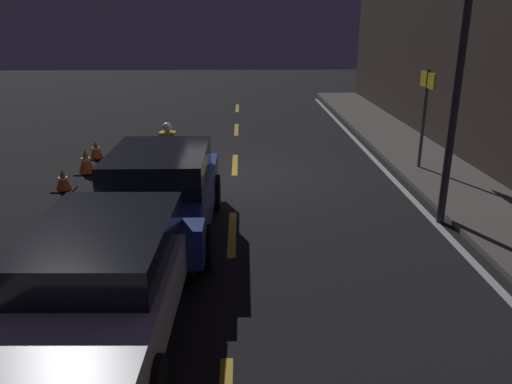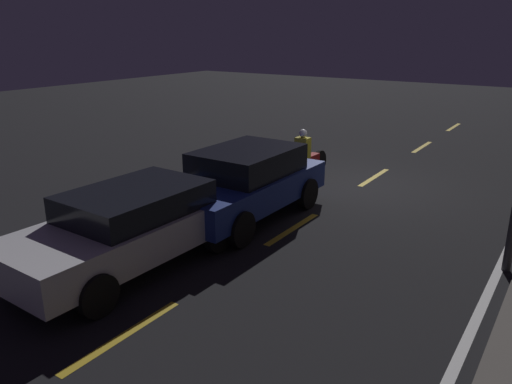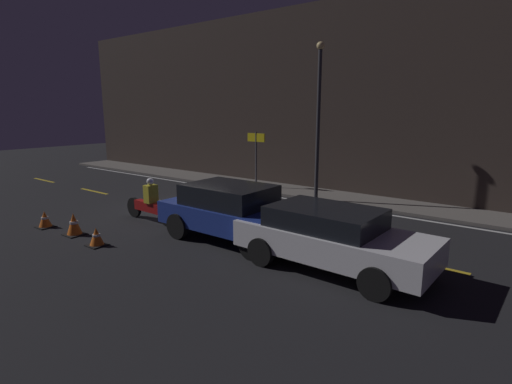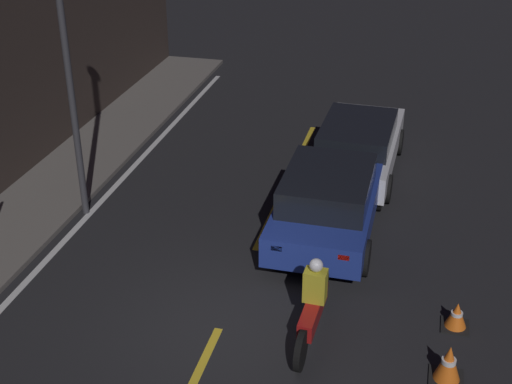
{
  "view_description": "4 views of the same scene",
  "coord_description": "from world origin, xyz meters",
  "px_view_note": "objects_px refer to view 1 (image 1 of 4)",
  "views": [
    {
      "loc": [
        11.69,
        0.19,
        3.59
      ],
      "look_at": [
        3.36,
        0.43,
        0.73
      ],
      "focal_mm": 35.0,
      "sensor_mm": 36.0,
      "label": 1
    },
    {
      "loc": [
        11.75,
        4.63,
        3.86
      ],
      "look_at": [
        4.09,
        -0.5,
        0.86
      ],
      "focal_mm": 35.0,
      "sensor_mm": 36.0,
      "label": 2
    },
    {
      "loc": [
        10.19,
        -9.08,
        3.43
      ],
      "look_at": [
        3.59,
        -0.44,
        1.18
      ],
      "focal_mm": 28.0,
      "sensor_mm": 36.0,
      "label": 3
    },
    {
      "loc": [
        -8.98,
        -2.89,
        7.49
      ],
      "look_at": [
        2.75,
        0.05,
        1.16
      ],
      "focal_mm": 50.0,
      "sensor_mm": 36.0,
      "label": 4
    }
  ],
  "objects_px": {
    "sedan_white": "(101,278)",
    "motorcycle": "(169,156)",
    "street_lamp": "(463,43)",
    "sedan_blue": "(159,191)",
    "shop_sign": "(426,99)",
    "traffic_cone_mid": "(86,161)",
    "traffic_cone_far": "(63,180)",
    "traffic_cone_near": "(96,150)"
  },
  "relations": [
    {
      "from": "sedan_blue",
      "to": "street_lamp",
      "type": "relative_size",
      "value": 0.72
    },
    {
      "from": "sedan_blue",
      "to": "shop_sign",
      "type": "relative_size",
      "value": 1.73
    },
    {
      "from": "traffic_cone_near",
      "to": "traffic_cone_mid",
      "type": "relative_size",
      "value": 0.79
    },
    {
      "from": "sedan_blue",
      "to": "shop_sign",
      "type": "xyz_separation_m",
      "value": [
        -3.74,
        5.9,
        1.0
      ]
    },
    {
      "from": "motorcycle",
      "to": "traffic_cone_mid",
      "type": "bearing_deg",
      "value": -102.7
    },
    {
      "from": "motorcycle",
      "to": "shop_sign",
      "type": "distance_m",
      "value": 6.32
    },
    {
      "from": "sedan_blue",
      "to": "sedan_white",
      "type": "height_order",
      "value": "sedan_blue"
    },
    {
      "from": "traffic_cone_mid",
      "to": "street_lamp",
      "type": "relative_size",
      "value": 0.11
    },
    {
      "from": "traffic_cone_mid",
      "to": "traffic_cone_far",
      "type": "bearing_deg",
      "value": -5.44
    },
    {
      "from": "sedan_blue",
      "to": "motorcycle",
      "type": "distance_m",
      "value": 3.21
    },
    {
      "from": "motorcycle",
      "to": "sedan_white",
      "type": "bearing_deg",
      "value": 2.63
    },
    {
      "from": "sedan_blue",
      "to": "motorcycle",
      "type": "relative_size",
      "value": 1.78
    },
    {
      "from": "traffic_cone_mid",
      "to": "traffic_cone_far",
      "type": "xyz_separation_m",
      "value": [
        1.33,
        -0.13,
        -0.07
      ]
    },
    {
      "from": "traffic_cone_near",
      "to": "traffic_cone_far",
      "type": "bearing_deg",
      "value": 0.34
    },
    {
      "from": "shop_sign",
      "to": "street_lamp",
      "type": "relative_size",
      "value": 0.42
    },
    {
      "from": "traffic_cone_far",
      "to": "motorcycle",
      "type": "bearing_deg",
      "value": 108.22
    },
    {
      "from": "sedan_white",
      "to": "street_lamp",
      "type": "xyz_separation_m",
      "value": [
        -3.35,
        5.39,
        2.5
      ]
    },
    {
      "from": "motorcycle",
      "to": "shop_sign",
      "type": "relative_size",
      "value": 0.97
    },
    {
      "from": "traffic_cone_far",
      "to": "sedan_blue",
      "type": "bearing_deg",
      "value": 46.25
    },
    {
      "from": "shop_sign",
      "to": "sedan_blue",
      "type": "bearing_deg",
      "value": -57.65
    },
    {
      "from": "traffic_cone_far",
      "to": "traffic_cone_mid",
      "type": "bearing_deg",
      "value": 174.56
    },
    {
      "from": "traffic_cone_mid",
      "to": "traffic_cone_far",
      "type": "distance_m",
      "value": 1.33
    },
    {
      "from": "motorcycle",
      "to": "traffic_cone_mid",
      "type": "relative_size",
      "value": 3.7
    },
    {
      "from": "shop_sign",
      "to": "street_lamp",
      "type": "height_order",
      "value": "street_lamp"
    },
    {
      "from": "shop_sign",
      "to": "traffic_cone_near",
      "type": "bearing_deg",
      "value": -99.58
    },
    {
      "from": "sedan_blue",
      "to": "sedan_white",
      "type": "xyz_separation_m",
      "value": [
        3.01,
        -0.23,
        -0.06
      ]
    },
    {
      "from": "shop_sign",
      "to": "traffic_cone_mid",
      "type": "bearing_deg",
      "value": -90.19
    },
    {
      "from": "traffic_cone_far",
      "to": "shop_sign",
      "type": "bearing_deg",
      "value": 98.73
    },
    {
      "from": "street_lamp",
      "to": "motorcycle",
      "type": "bearing_deg",
      "value": -117.66
    },
    {
      "from": "traffic_cone_mid",
      "to": "street_lamp",
      "type": "distance_m",
      "value": 8.82
    },
    {
      "from": "sedan_blue",
      "to": "shop_sign",
      "type": "height_order",
      "value": "shop_sign"
    },
    {
      "from": "motorcycle",
      "to": "traffic_cone_near",
      "type": "distance_m",
      "value": 3.05
    },
    {
      "from": "traffic_cone_far",
      "to": "street_lamp",
      "type": "height_order",
      "value": "street_lamp"
    },
    {
      "from": "sedan_white",
      "to": "shop_sign",
      "type": "xyz_separation_m",
      "value": [
        -6.74,
        6.13,
        1.06
      ]
    },
    {
      "from": "sedan_white",
      "to": "traffic_cone_near",
      "type": "height_order",
      "value": "sedan_white"
    },
    {
      "from": "sedan_white",
      "to": "motorcycle",
      "type": "xyz_separation_m",
      "value": [
        -6.2,
        -0.04,
        -0.17
      ]
    },
    {
      "from": "sedan_white",
      "to": "traffic_cone_near",
      "type": "bearing_deg",
      "value": -162.5
    },
    {
      "from": "sedan_white",
      "to": "traffic_cone_mid",
      "type": "relative_size",
      "value": 6.88
    },
    {
      "from": "street_lamp",
      "to": "shop_sign",
      "type": "bearing_deg",
      "value": 167.73
    },
    {
      "from": "sedan_white",
      "to": "street_lamp",
      "type": "height_order",
      "value": "street_lamp"
    },
    {
      "from": "sedan_blue",
      "to": "traffic_cone_mid",
      "type": "bearing_deg",
      "value": -146.95
    },
    {
      "from": "street_lamp",
      "to": "sedan_blue",
      "type": "bearing_deg",
      "value": -86.19
    }
  ]
}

